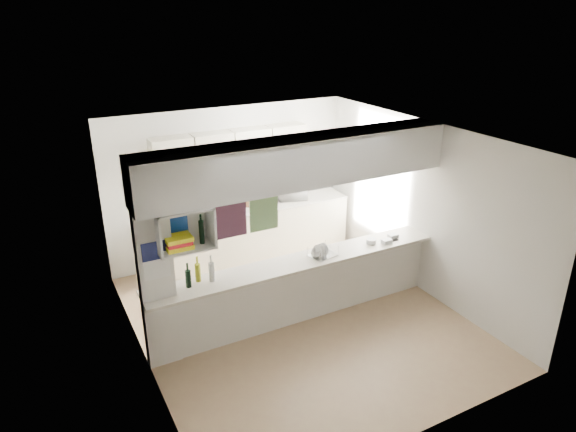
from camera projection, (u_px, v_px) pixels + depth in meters
floor at (298, 319)px, 7.22m from camera, size 4.80×4.80×0.00m
ceiling at (300, 138)px, 6.23m from camera, size 4.80×4.80×0.00m
wall_back at (230, 184)px, 8.68m from camera, size 4.20×0.00×4.20m
wall_left at (137, 271)px, 5.81m from camera, size 0.00×4.80×4.80m
wall_right at (422, 208)px, 7.64m from camera, size 0.00×4.80×4.80m
servery_partition at (287, 212)px, 6.51m from camera, size 4.20×0.50×2.60m
cubby_shelf at (182, 231)px, 5.83m from camera, size 0.65×0.35×0.50m
kitchen_run at (246, 213)px, 8.72m from camera, size 3.60×0.63×2.24m
microwave at (292, 192)px, 9.03m from camera, size 0.58×0.47×0.27m
bowl at (294, 182)px, 9.01m from camera, size 0.26×0.26×0.06m
dish_rack at (323, 251)px, 6.98m from camera, size 0.41×0.34×0.20m
cup at (316, 253)px, 6.92m from camera, size 0.17×0.17×0.11m
wine_bottles at (200, 274)px, 6.28m from camera, size 0.37×0.15×0.35m
plastic_tubs at (382, 240)px, 7.42m from camera, size 0.54×0.22×0.07m
utensil_jar at (195, 212)px, 8.28m from camera, size 0.11×0.11×0.16m
knife_block at (246, 201)px, 8.69m from camera, size 0.13×0.12×0.21m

